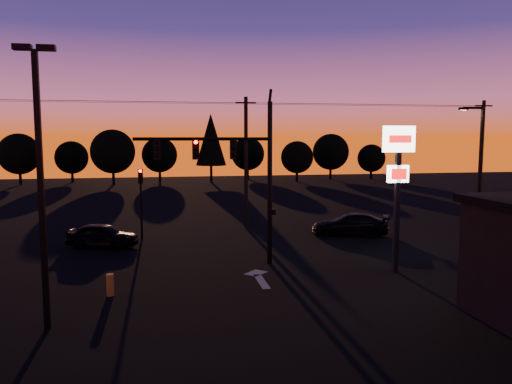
% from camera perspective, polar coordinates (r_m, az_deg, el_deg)
% --- Properties ---
extents(ground, '(120.00, 120.00, 0.00)m').
position_cam_1_polar(ground, '(21.11, -0.15, -11.04)').
color(ground, black).
rests_on(ground, ground).
extents(lane_arrow, '(1.20, 3.10, 0.01)m').
position_cam_1_polar(lane_arrow, '(22.77, 0.33, -9.72)').
color(lane_arrow, beige).
rests_on(lane_arrow, ground).
extents(traffic_signal_mast, '(6.79, 0.52, 8.58)m').
position_cam_1_polar(traffic_signal_mast, '(24.11, -2.12, 3.08)').
color(traffic_signal_mast, black).
rests_on(traffic_signal_mast, ground).
extents(secondary_signal, '(0.30, 0.31, 4.35)m').
position_cam_1_polar(secondary_signal, '(31.51, -13.02, -0.10)').
color(secondary_signal, black).
rests_on(secondary_signal, ground).
extents(parking_lot_light, '(1.25, 0.30, 9.14)m').
position_cam_1_polar(parking_lot_light, '(17.27, -23.45, 2.38)').
color(parking_lot_light, black).
rests_on(parking_lot_light, ground).
extents(pylon_sign, '(1.50, 0.28, 6.80)m').
position_cam_1_polar(pylon_sign, '(23.88, 15.93, 2.76)').
color(pylon_sign, black).
rests_on(pylon_sign, ground).
extents(streetlight, '(1.55, 0.35, 8.00)m').
position_cam_1_polar(streetlight, '(30.88, 24.08, 2.29)').
color(streetlight, black).
rests_on(streetlight, ground).
extents(utility_pole_1, '(1.40, 0.26, 9.00)m').
position_cam_1_polar(utility_pole_1, '(34.33, -1.15, 3.48)').
color(utility_pole_1, black).
rests_on(utility_pole_1, ground).
extents(utility_pole_2, '(1.40, 0.26, 9.00)m').
position_cam_1_polar(utility_pole_2, '(41.32, 24.34, 3.40)').
color(utility_pole_2, black).
rests_on(utility_pole_2, ground).
extents(power_wires, '(36.00, 1.22, 0.07)m').
position_cam_1_polar(power_wires, '(34.36, -1.17, 10.11)').
color(power_wires, black).
rests_on(power_wires, ground).
extents(bollard, '(0.29, 0.29, 0.87)m').
position_cam_1_polar(bollard, '(20.99, -16.33, -10.16)').
color(bollard, orange).
rests_on(bollard, ground).
extents(tree_0, '(5.36, 5.36, 6.74)m').
position_cam_1_polar(tree_0, '(72.21, -25.45, 3.94)').
color(tree_0, black).
rests_on(tree_0, ground).
extents(tree_1, '(4.54, 4.54, 5.71)m').
position_cam_1_polar(tree_1, '(73.90, -20.33, 3.72)').
color(tree_1, black).
rests_on(tree_1, ground).
extents(tree_2, '(5.77, 5.78, 7.26)m').
position_cam_1_polar(tree_2, '(68.13, -16.06, 4.47)').
color(tree_2, black).
rests_on(tree_2, ground).
extents(tree_3, '(4.95, 4.95, 6.22)m').
position_cam_1_polar(tree_3, '(71.86, -10.97, 4.18)').
color(tree_3, black).
rests_on(tree_3, ground).
extents(tree_4, '(4.18, 4.18, 9.50)m').
position_cam_1_polar(tree_4, '(69.14, -5.18, 6.00)').
color(tree_4, black).
rests_on(tree_4, ground).
extents(tree_5, '(4.95, 4.95, 6.22)m').
position_cam_1_polar(tree_5, '(74.94, -0.95, 4.38)').
color(tree_5, black).
rests_on(tree_5, ground).
extents(tree_6, '(4.54, 4.54, 5.71)m').
position_cam_1_polar(tree_6, '(70.40, 4.72, 3.98)').
color(tree_6, black).
rests_on(tree_6, ground).
extents(tree_7, '(5.36, 5.36, 6.74)m').
position_cam_1_polar(tree_7, '(75.02, 8.54, 4.55)').
color(tree_7, black).
rests_on(tree_7, ground).
extents(tree_8, '(4.12, 4.12, 5.19)m').
position_cam_1_polar(tree_8, '(76.32, 13.05, 3.78)').
color(tree_8, black).
rests_on(tree_8, ground).
extents(car_left, '(4.38, 2.89, 1.39)m').
position_cam_1_polar(car_left, '(29.92, -17.14, -4.76)').
color(car_left, black).
rests_on(car_left, ground).
extents(car_right, '(5.23, 3.52, 1.41)m').
position_cam_1_polar(car_right, '(32.63, 10.73, -3.66)').
color(car_right, black).
rests_on(car_right, ground).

